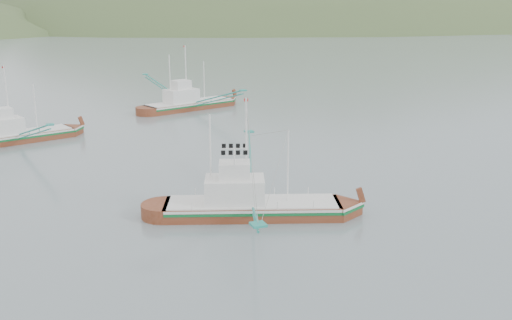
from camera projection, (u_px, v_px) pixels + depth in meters
name	position (u px, v px, depth m)	size (l,w,h in m)	color
ground	(284.00, 219.00, 43.36)	(1200.00, 1200.00, 0.00)	slate
main_boat	(251.00, 192.00, 43.65)	(13.96, 23.74, 9.92)	maroon
bg_boat_far	(189.00, 96.00, 90.23)	(15.28, 25.93, 10.87)	maroon
bg_boat_left	(13.00, 127.00, 67.94)	(13.87, 23.60, 9.85)	maroon
headland_right	(337.00, 26.00, 514.26)	(684.00, 432.00, 306.00)	#43592D
ridge_distant	(84.00, 25.00, 559.33)	(960.00, 400.00, 240.00)	slate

